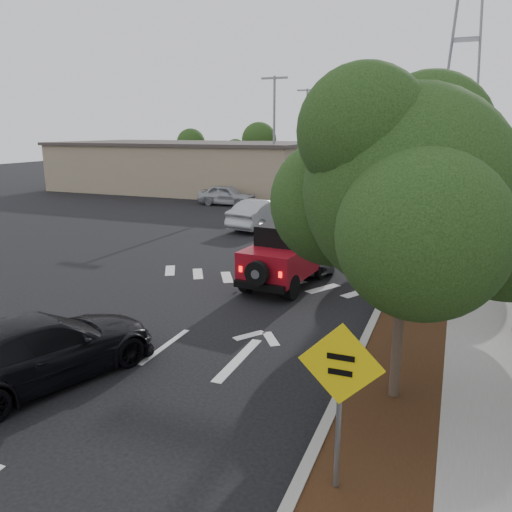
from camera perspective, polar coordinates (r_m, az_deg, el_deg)
The scene contains 17 objects.
ground at distance 12.84m, azimuth -10.36°, elevation -10.12°, with size 120.00×120.00×0.00m, color black.
curb at distance 22.51m, azimuth 16.66°, elevation 0.37°, with size 0.20×70.00×0.15m, color #9E9B93.
planting_strip at distance 22.45m, azimuth 19.19°, elevation 0.10°, with size 1.80×70.00×0.12m, color black.
sidewalk at distance 22.47m, azimuth 24.02°, elevation -0.35°, with size 2.00×70.00×0.12m, color gray.
commercial_building at distance 45.80m, azimuth -7.64°, elevation 10.08°, with size 22.00×12.00×4.00m, color gray.
transmission_tower at distance 58.07m, azimuth 21.55°, elevation 8.11°, with size 7.00×4.00×28.00m, color slate, non-canonical shape.
street_tree_near at distance 10.74m, azimuth 15.37°, elevation -15.58°, with size 3.80×3.80×5.92m, color black, non-canonical shape.
street_tree_mid at distance 17.17m, azimuth 18.17°, elevation -4.28°, with size 3.20×3.20×5.32m, color black, non-canonical shape.
street_tree_far at distance 23.44m, azimuth 19.31°, elevation 0.51°, with size 3.40×3.40×5.62m, color black, non-canonical shape.
light_pole_a at distance 38.43m, azimuth 2.01°, elevation 6.41°, with size 2.00×0.22×9.00m, color slate, non-canonical shape.
light_pole_b at distance 50.08m, azimuth 5.63°, elevation 8.19°, with size 2.00×0.22×9.00m, color slate, non-canonical shape.
red_jeep at distance 17.27m, azimuth 3.61°, elevation 0.24°, with size 2.19×4.25×2.12m.
silver_suv_ahead at distance 20.16m, azimuth 5.13°, elevation 1.32°, with size 2.49×5.40×1.50m, color #979A9E.
black_suv_oncoming at distance 11.69m, azimuth -23.31°, elevation -9.72°, with size 2.05×5.04×1.46m, color black.
silver_sedan_oncoming at distance 27.24m, azimuth 0.89°, elevation 4.85°, with size 1.68×4.81×1.59m, color #989B9F.
parked_suv at distance 35.79m, azimuth -3.32°, elevation 6.96°, with size 1.68×4.17×1.42m, color #A4A6AC.
speed_hump_sign at distance 7.29m, azimuth 9.57°, elevation -14.34°, with size 1.21×0.11×2.58m.
Camera 1 is at (6.38, -9.83, 5.25)m, focal length 35.00 mm.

